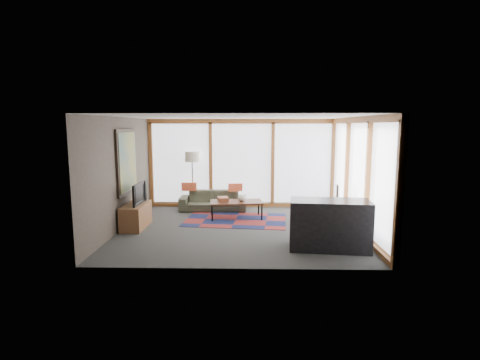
{
  "coord_description": "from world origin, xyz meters",
  "views": [
    {
      "loc": [
        0.21,
        -8.55,
        2.4
      ],
      "look_at": [
        0.0,
        0.4,
        1.1
      ],
      "focal_mm": 28.0,
      "sensor_mm": 36.0,
      "label": 1
    }
  ],
  "objects_px": {
    "floor_lamp": "(192,180)",
    "bookshelf": "(341,216)",
    "coffee_table": "(236,210)",
    "sofa": "(213,201)",
    "television": "(136,194)",
    "tv_console": "(136,216)",
    "bar_counter": "(329,225)"
  },
  "relations": [
    {
      "from": "coffee_table",
      "to": "television",
      "type": "bearing_deg",
      "value": -157.74
    },
    {
      "from": "bar_counter",
      "to": "sofa",
      "type": "bearing_deg",
      "value": 133.42
    },
    {
      "from": "bookshelf",
      "to": "television",
      "type": "height_order",
      "value": "television"
    },
    {
      "from": "sofa",
      "to": "bookshelf",
      "type": "height_order",
      "value": "sofa"
    },
    {
      "from": "sofa",
      "to": "floor_lamp",
      "type": "relative_size",
      "value": 1.14
    },
    {
      "from": "coffee_table",
      "to": "bar_counter",
      "type": "relative_size",
      "value": 0.88
    },
    {
      "from": "coffee_table",
      "to": "bookshelf",
      "type": "distance_m",
      "value": 2.65
    },
    {
      "from": "coffee_table",
      "to": "bookshelf",
      "type": "bearing_deg",
      "value": -16.26
    },
    {
      "from": "tv_console",
      "to": "sofa",
      "type": "bearing_deg",
      "value": 49.02
    },
    {
      "from": "sofa",
      "to": "television",
      "type": "height_order",
      "value": "television"
    },
    {
      "from": "sofa",
      "to": "bookshelf",
      "type": "relative_size",
      "value": 0.94
    },
    {
      "from": "sofa",
      "to": "tv_console",
      "type": "xyz_separation_m",
      "value": [
        -1.65,
        -1.9,
        0.01
      ]
    },
    {
      "from": "floor_lamp",
      "to": "bar_counter",
      "type": "relative_size",
      "value": 1.08
    },
    {
      "from": "sofa",
      "to": "television",
      "type": "relative_size",
      "value": 2.15
    },
    {
      "from": "bookshelf",
      "to": "television",
      "type": "xyz_separation_m",
      "value": [
        -4.88,
        -0.21,
        0.57
      ]
    },
    {
      "from": "bookshelf",
      "to": "floor_lamp",
      "type": "bearing_deg",
      "value": 153.13
    },
    {
      "from": "floor_lamp",
      "to": "bookshelf",
      "type": "height_order",
      "value": "floor_lamp"
    },
    {
      "from": "floor_lamp",
      "to": "coffee_table",
      "type": "bearing_deg",
      "value": -42.63
    },
    {
      "from": "sofa",
      "to": "floor_lamp",
      "type": "distance_m",
      "value": 0.88
    },
    {
      "from": "coffee_table",
      "to": "television",
      "type": "distance_m",
      "value": 2.59
    },
    {
      "from": "floor_lamp",
      "to": "coffee_table",
      "type": "xyz_separation_m",
      "value": [
        1.32,
        -1.22,
        -0.61
      ]
    },
    {
      "from": "floor_lamp",
      "to": "bookshelf",
      "type": "distance_m",
      "value": 4.37
    },
    {
      "from": "tv_console",
      "to": "floor_lamp",
      "type": "bearing_deg",
      "value": 64.81
    },
    {
      "from": "bookshelf",
      "to": "television",
      "type": "distance_m",
      "value": 4.92
    },
    {
      "from": "sofa",
      "to": "tv_console",
      "type": "height_order",
      "value": "tv_console"
    },
    {
      "from": "sofa",
      "to": "bookshelf",
      "type": "xyz_separation_m",
      "value": [
        3.24,
        -1.68,
        -0.02
      ]
    },
    {
      "from": "coffee_table",
      "to": "tv_console",
      "type": "xyz_separation_m",
      "value": [
        -2.35,
        -0.97,
        0.06
      ]
    },
    {
      "from": "sofa",
      "to": "tv_console",
      "type": "relative_size",
      "value": 1.67
    },
    {
      "from": "floor_lamp",
      "to": "tv_console",
      "type": "distance_m",
      "value": 2.48
    },
    {
      "from": "sofa",
      "to": "coffee_table",
      "type": "bearing_deg",
      "value": -53.96
    },
    {
      "from": "bookshelf",
      "to": "tv_console",
      "type": "distance_m",
      "value": 4.9
    },
    {
      "from": "floor_lamp",
      "to": "coffee_table",
      "type": "height_order",
      "value": "floor_lamp"
    }
  ]
}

